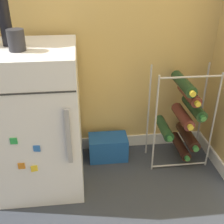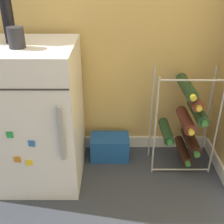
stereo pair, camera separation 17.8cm
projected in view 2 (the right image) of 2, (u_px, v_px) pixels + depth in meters
name	position (u px, v px, depth m)	size (l,w,h in m)	color
ground_plane	(103.00, 194.00, 1.76)	(14.00, 14.00, 0.00)	#333842
mini_fridge	(36.00, 116.00, 1.74)	(0.54, 0.56, 0.89)	white
wine_rack	(187.00, 120.00, 1.86)	(0.40, 0.32, 0.70)	#B2B2B7
soda_box	(110.00, 147.00, 2.06)	(0.28, 0.17, 0.17)	#194C9E
fridge_top_cup	(16.00, 38.00, 1.45)	(0.09, 0.09, 0.11)	#28282D
fridge_top_bottle	(8.00, 19.00, 1.51)	(0.06, 0.06, 0.29)	black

